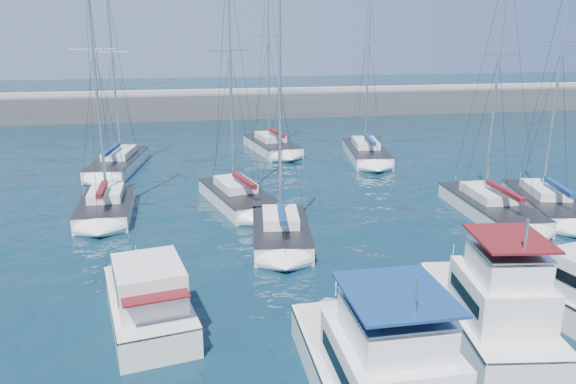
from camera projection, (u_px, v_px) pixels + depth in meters
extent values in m
plane|color=black|center=(370.00, 303.00, 23.46)|extent=(220.00, 220.00, 0.00)
cube|color=#424244|center=(245.00, 108.00, 72.29)|extent=(160.00, 6.00, 4.00)
cube|color=gray|center=(245.00, 91.00, 71.67)|extent=(160.00, 1.20, 0.50)
cube|color=silver|center=(149.00, 313.00, 21.87)|extent=(4.01, 6.87, 1.60)
cube|color=#262628|center=(148.00, 295.00, 21.65)|extent=(4.07, 6.88, 0.08)
cube|color=silver|center=(149.00, 284.00, 20.71)|extent=(2.93, 3.40, 1.60)
cube|color=black|center=(149.00, 282.00, 20.69)|extent=(2.86, 2.82, 0.45)
cube|color=#521015|center=(153.00, 290.00, 19.57)|extent=(2.59, 2.37, 0.07)
cube|color=#262628|center=(376.00, 367.00, 17.10)|extent=(3.77, 8.60, 0.08)
cube|color=silver|center=(390.00, 362.00, 15.88)|extent=(3.10, 4.00, 1.60)
cube|color=black|center=(390.00, 360.00, 15.85)|extent=(3.16, 3.21, 0.45)
cube|color=silver|center=(394.00, 327.00, 15.33)|extent=(2.48, 2.80, 0.90)
cube|color=navy|center=(396.00, 293.00, 15.05)|extent=(2.79, 3.20, 0.08)
cube|color=silver|center=(486.00, 323.00, 21.14)|extent=(4.07, 7.96, 1.60)
cube|color=#262628|center=(488.00, 305.00, 20.93)|extent=(4.13, 7.97, 0.08)
cube|color=silver|center=(501.00, 296.00, 19.80)|extent=(3.06, 3.85, 1.60)
cube|color=black|center=(501.00, 294.00, 19.78)|extent=(3.02, 3.16, 0.45)
cube|color=silver|center=(507.00, 265.00, 19.25)|extent=(2.40, 2.73, 0.90)
cube|color=#521015|center=(510.00, 238.00, 18.97)|extent=(2.71, 3.11, 0.08)
cube|color=silver|center=(569.00, 305.00, 22.46)|extent=(3.88, 6.29, 1.60)
cube|color=#262628|center=(572.00, 288.00, 22.25)|extent=(3.93, 6.30, 0.08)
cube|color=silver|center=(107.00, 210.00, 34.39)|extent=(3.16, 6.94, 1.30)
cube|color=#262628|center=(106.00, 200.00, 34.21)|extent=(3.22, 6.94, 0.06)
cube|color=silver|center=(106.00, 193.00, 34.52)|extent=(2.02, 3.05, 0.55)
cylinder|color=silver|center=(95.00, 74.00, 32.72)|extent=(0.18, 0.18, 14.00)
cylinder|color=silver|center=(102.00, 191.00, 32.99)|extent=(0.20, 3.44, 0.12)
cube|color=#521015|center=(102.00, 189.00, 32.86)|extent=(0.42, 3.10, 0.28)
cube|color=silver|center=(238.00, 200.00, 36.37)|extent=(4.87, 8.23, 1.30)
cube|color=#262628|center=(238.00, 191.00, 36.19)|extent=(4.93, 8.25, 0.06)
cube|color=silver|center=(235.00, 184.00, 36.52)|extent=(2.75, 3.77, 0.55)
cylinder|color=silver|center=(230.00, 73.00, 34.76)|extent=(0.18, 0.18, 13.76)
cylinder|color=silver|center=(244.00, 182.00, 34.94)|extent=(1.10, 3.77, 0.12)
cube|color=#521015|center=(244.00, 180.00, 34.81)|extent=(1.23, 3.45, 0.28)
cube|color=silver|center=(281.00, 237.00, 30.06)|extent=(3.61, 6.93, 1.30)
cube|color=#262628|center=(281.00, 226.00, 29.89)|extent=(3.66, 6.93, 0.06)
cube|color=silver|center=(280.00, 217.00, 30.19)|extent=(2.19, 3.10, 0.55)
cylinder|color=silver|center=(280.00, 112.00, 28.83)|extent=(0.18, 0.18, 10.87)
cylinder|color=silver|center=(282.00, 216.00, 28.68)|extent=(0.48, 3.32, 0.12)
cube|color=navy|center=(282.00, 214.00, 28.55)|extent=(0.67, 3.01, 0.28)
cube|color=silver|center=(490.00, 210.00, 34.34)|extent=(3.36, 8.69, 1.30)
cube|color=#262628|center=(491.00, 201.00, 34.16)|extent=(3.43, 8.69, 0.06)
cube|color=silver|center=(488.00, 193.00, 34.58)|extent=(2.13, 3.82, 0.55)
cylinder|color=silver|center=(497.00, 78.00, 32.91)|extent=(0.18, 0.18, 13.49)
cylinder|color=silver|center=(504.00, 193.00, 32.69)|extent=(0.25, 4.30, 0.12)
cube|color=#521015|center=(505.00, 191.00, 32.55)|extent=(0.47, 3.88, 0.28)
cube|color=silver|center=(547.00, 207.00, 35.05)|extent=(4.65, 8.60, 1.30)
cube|color=#262628|center=(548.00, 197.00, 34.87)|extent=(4.71, 8.62, 0.06)
cube|color=silver|center=(545.00, 190.00, 35.27)|extent=(2.66, 3.90, 0.55)
cylinder|color=silver|center=(559.00, 70.00, 33.46)|extent=(0.18, 0.18, 14.36)
cylinder|color=silver|center=(558.00, 189.00, 33.45)|extent=(0.97, 4.01, 0.12)
cube|color=navy|center=(559.00, 187.00, 33.31)|extent=(1.11, 3.66, 0.28)
cube|color=silver|center=(118.00, 166.00, 45.29)|extent=(4.33, 9.42, 1.30)
cube|color=#262628|center=(118.00, 158.00, 45.11)|extent=(4.39, 9.43, 0.06)
cube|color=silver|center=(119.00, 153.00, 45.57)|extent=(2.52, 4.22, 0.55)
cylinder|color=silver|center=(113.00, 69.00, 44.00)|extent=(0.18, 0.18, 12.92)
cylinder|color=silver|center=(112.00, 151.00, 43.56)|extent=(0.80, 4.50, 0.12)
cube|color=navy|center=(111.00, 150.00, 43.42)|extent=(0.96, 4.09, 0.28)
cube|color=silver|center=(272.00, 148.00, 51.91)|extent=(4.55, 8.42, 1.30)
cube|color=#262628|center=(272.00, 141.00, 51.73)|extent=(4.62, 8.43, 0.06)
cube|color=silver|center=(270.00, 137.00, 52.09)|extent=(2.64, 3.81, 0.55)
cylinder|color=silver|center=(268.00, 54.00, 50.22)|extent=(0.18, 0.18, 14.64)
cylinder|color=silver|center=(276.00, 134.00, 50.41)|extent=(0.87, 3.94, 0.12)
cube|color=#521015|center=(277.00, 133.00, 50.28)|extent=(1.02, 3.59, 0.28)
cube|color=silver|center=(366.00, 155.00, 49.14)|extent=(4.21, 9.23, 1.30)
cube|color=#262628|center=(366.00, 148.00, 48.97)|extent=(4.27, 9.24, 0.06)
cube|color=silver|center=(366.00, 143.00, 49.41)|extent=(2.47, 4.13, 0.55)
cylinder|color=silver|center=(368.00, 57.00, 47.64)|extent=(0.18, 0.18, 14.31)
cylinder|color=silver|center=(370.00, 141.00, 47.44)|extent=(0.74, 4.43, 0.12)
cube|color=navy|center=(370.00, 139.00, 47.30)|extent=(0.90, 4.02, 0.28)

